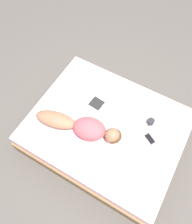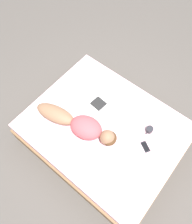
# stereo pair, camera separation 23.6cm
# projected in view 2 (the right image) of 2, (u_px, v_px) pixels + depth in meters

# --- Properties ---
(ground_plane) EXTENTS (12.00, 12.00, 0.00)m
(ground_plane) POSITION_uv_depth(u_px,v_px,m) (103.00, 139.00, 3.42)
(ground_plane) COLOR #4C4742
(bed) EXTENTS (1.72, 2.13, 0.48)m
(bed) POSITION_uv_depth(u_px,v_px,m) (104.00, 133.00, 3.21)
(bed) COLOR brown
(bed) RESTS_ON ground_plane
(person) EXTENTS (0.49, 1.22, 0.21)m
(person) POSITION_uv_depth(u_px,v_px,m) (80.00, 125.00, 2.90)
(person) COLOR brown
(person) RESTS_ON bed
(open_magazine) EXTENTS (0.57, 0.32, 0.01)m
(open_magazine) POSITION_uv_depth(u_px,v_px,m) (105.00, 98.00, 3.20)
(open_magazine) COLOR white
(open_magazine) RESTS_ON bed
(coffee_mug) EXTENTS (0.13, 0.10, 0.08)m
(coffee_mug) POSITION_uv_depth(u_px,v_px,m) (149.00, 130.00, 2.92)
(coffee_mug) COLOR #232328
(coffee_mug) RESTS_ON bed
(cell_phone) EXTENTS (0.14, 0.17, 0.01)m
(cell_phone) POSITION_uv_depth(u_px,v_px,m) (145.00, 147.00, 2.85)
(cell_phone) COLOR black
(cell_phone) RESTS_ON bed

